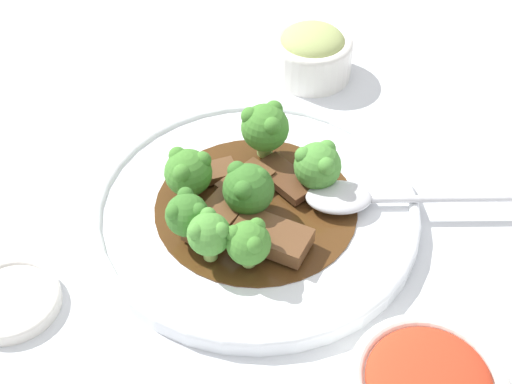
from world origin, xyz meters
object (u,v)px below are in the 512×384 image
at_px(main_plate, 256,210).
at_px(broccoli_floret_0, 248,242).
at_px(broccoli_floret_6, 265,127).
at_px(broccoli_floret_3, 318,166).
at_px(broccoli_floret_5, 188,172).
at_px(broccoli_floret_2, 248,188).
at_px(side_bowl_appetizer, 312,52).
at_px(beef_strip_3, 246,182).
at_px(serving_spoon, 359,197).
at_px(beef_strip_0, 208,174).
at_px(beef_strip_2, 218,218).
at_px(beef_strip_4, 285,178).
at_px(beef_strip_1, 271,237).
at_px(sauce_dish, 11,300).
at_px(broccoli_floret_4, 187,214).
at_px(broccoli_floret_1, 209,234).

xyz_separation_m(main_plate, broccoli_floret_0, (0.06, -0.03, 0.04)).
distance_m(main_plate, broccoli_floret_6, 0.08).
relative_size(broccoli_floret_3, broccoli_floret_5, 0.95).
distance_m(broccoli_floret_2, side_bowl_appetizer, 0.25).
xyz_separation_m(beef_strip_3, serving_spoon, (0.06, 0.09, 0.00)).
relative_size(beef_strip_0, beef_strip_3, 0.93).
bearing_deg(beef_strip_2, main_plate, 103.22).
relative_size(beef_strip_4, side_bowl_appetizer, 0.74).
bearing_deg(side_bowl_appetizer, beef_strip_4, -33.94).
distance_m(broccoli_floret_0, broccoli_floret_5, 0.10).
bearing_deg(beef_strip_1, broccoli_floret_6, 158.68).
distance_m(main_plate, sauce_dish, 0.23).
distance_m(beef_strip_2, broccoli_floret_4, 0.04).
height_order(main_plate, sauce_dish, main_plate).
height_order(broccoli_floret_1, sauce_dish, broccoli_floret_1).
xyz_separation_m(main_plate, serving_spoon, (0.04, 0.09, 0.02)).
bearing_deg(broccoli_floret_0, beef_strip_4, 137.69).
bearing_deg(beef_strip_4, sauce_dish, -84.40).
distance_m(broccoli_floret_0, broccoli_floret_2, 0.06).
relative_size(beef_strip_2, broccoli_floret_6, 1.30).
bearing_deg(serving_spoon, broccoli_floret_5, -117.86).
bearing_deg(side_bowl_appetizer, broccoli_floret_2, -40.20).
relative_size(beef_strip_3, broccoli_floret_6, 1.06).
xyz_separation_m(beef_strip_0, broccoli_floret_3, (0.05, 0.09, 0.02)).
bearing_deg(broccoli_floret_4, serving_spoon, 81.40).
height_order(beef_strip_4, broccoli_floret_5, broccoli_floret_5).
xyz_separation_m(beef_strip_3, broccoli_floret_0, (0.09, -0.03, 0.02)).
xyz_separation_m(beef_strip_4, broccoli_floret_1, (0.06, -0.10, 0.03)).
bearing_deg(serving_spoon, beef_strip_0, -127.27).
distance_m(broccoli_floret_3, broccoli_floret_5, 0.12).
bearing_deg(beef_strip_0, broccoli_floret_2, 17.68).
bearing_deg(broccoli_floret_5, main_plate, 54.49).
xyz_separation_m(beef_strip_0, broccoli_floret_5, (0.01, -0.02, 0.02)).
distance_m(beef_strip_1, side_bowl_appetizer, 0.28).
bearing_deg(serving_spoon, sauce_dish, -94.80).
relative_size(beef_strip_1, beef_strip_4, 1.09).
distance_m(beef_strip_1, broccoli_floret_0, 0.04).
bearing_deg(broccoli_floret_0, broccoli_floret_6, 150.28).
height_order(broccoli_floret_2, broccoli_floret_3, broccoli_floret_2).
bearing_deg(main_plate, broccoli_floret_4, -79.52).
relative_size(beef_strip_3, broccoli_floret_3, 1.30).
relative_size(beef_strip_1, broccoli_floret_4, 1.62).
relative_size(beef_strip_0, broccoli_floret_4, 1.21).
bearing_deg(broccoli_floret_5, broccoli_floret_0, 9.97).
xyz_separation_m(broccoli_floret_5, sauce_dish, (0.05, -0.18, -0.04)).
distance_m(broccoli_floret_3, broccoli_floret_6, 0.07).
height_order(beef_strip_2, sauce_dish, beef_strip_2).
xyz_separation_m(broccoli_floret_0, broccoli_floret_6, (-0.12, 0.07, 0.01)).
bearing_deg(sauce_dish, broccoli_floret_2, 91.36).
bearing_deg(broccoli_floret_6, main_plate, -30.80).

